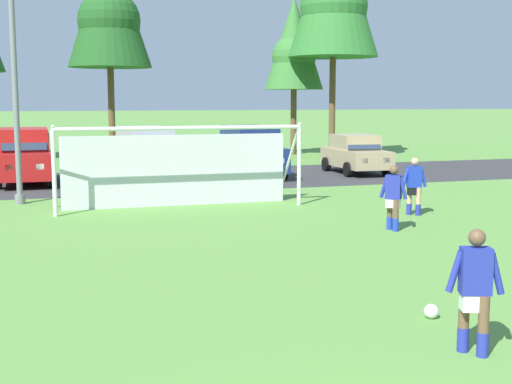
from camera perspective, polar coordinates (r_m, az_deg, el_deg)
name	(u,v)px	position (r m, az deg, el deg)	size (l,w,h in m)	color
ground_plane	(149,219)	(19.31, -8.73, -2.24)	(400.00, 400.00, 0.00)	#598C3D
parking_lot_strip	(111,182)	(28.52, -11.82, 0.84)	(52.00, 8.40, 0.01)	#333335
soccer_ball	(431,311)	(10.89, 14.18, -9.46)	(0.22, 0.22, 0.22)	white
soccer_goal	(178,165)	(21.38, -6.41, 2.23)	(7.45, 2.04, 2.57)	white
player_striker_near	(414,186)	(20.22, 12.83, 0.45)	(0.73, 0.34, 1.64)	tan
player_midfield_center	(393,198)	(17.72, 11.18, -0.48)	(0.54, 0.62, 1.64)	brown
player_winger_left	(475,292)	(9.38, 17.49, -7.82)	(0.69, 0.40, 1.64)	brown
parked_car_slot_center_left	(25,155)	(28.57, -18.41, 2.86)	(2.15, 4.61, 2.16)	red
parked_car_slot_center	(93,160)	(28.44, -13.18, 2.55)	(2.08, 4.22, 1.72)	maroon
parked_car_slot_center_right	(146,152)	(28.98, -9.00, 3.22)	(2.40, 4.73, 2.16)	#B2B2BC
parked_car_slot_right	(250,151)	(29.56, -0.48, 3.39)	(2.16, 4.61, 2.16)	navy
parked_car_slot_far_right	(356,154)	(31.37, 8.17, 3.12)	(2.21, 4.29, 1.72)	tan
tree_center_back	(109,6)	(39.55, -11.98, 14.70)	(4.52, 4.52, 12.04)	brown
tree_mid_right	(294,46)	(42.10, 3.14, 11.83)	(3.50, 3.50, 9.33)	brown
street_lamp	(20,64)	(22.99, -18.81, 9.87)	(2.00, 0.32, 8.41)	slate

